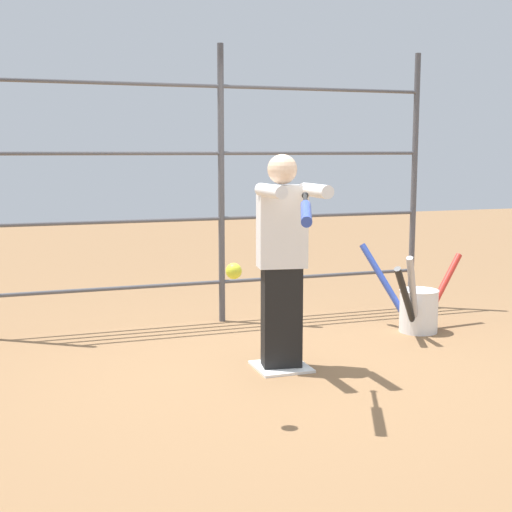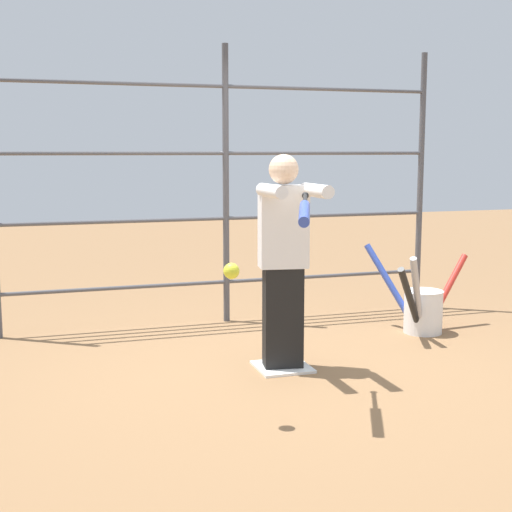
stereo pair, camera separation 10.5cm
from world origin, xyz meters
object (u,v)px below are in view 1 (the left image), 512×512
(batter, at_px, (283,255))
(softball_in_flight, at_px, (234,271))
(baseball_bat_swinging, at_px, (306,211))
(bat_bucket, at_px, (417,307))

(batter, bearing_deg, softball_in_flight, 54.13)
(baseball_bat_swinging, distance_m, softball_in_flight, 0.59)
(softball_in_flight, distance_m, bat_bucket, 2.81)
(bat_bucket, bearing_deg, batter, 22.26)
(batter, height_order, baseball_bat_swinging, batter)
(batter, bearing_deg, bat_bucket, -157.74)
(softball_in_flight, bearing_deg, baseball_bat_swinging, -173.14)
(baseball_bat_swinging, bearing_deg, batter, -101.91)
(baseball_bat_swinging, height_order, bat_bucket, baseball_bat_swinging)
(baseball_bat_swinging, height_order, softball_in_flight, baseball_bat_swinging)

